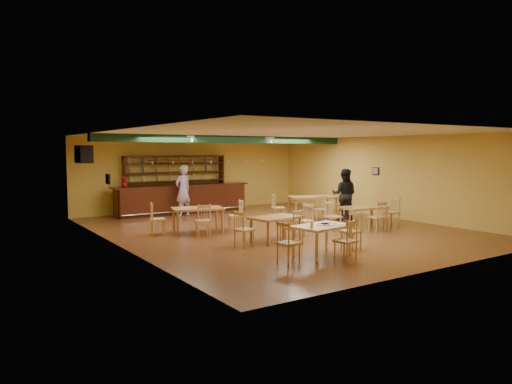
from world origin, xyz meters
TOP-DOWN VIEW (x-y plane):
  - floor at (0.00, 0.00)m, footprint 12.00×12.00m
  - ceiling_beam at (0.00, 2.80)m, footprint 10.00×0.30m
  - track_rail_left at (-1.80, 3.40)m, footprint 0.05×2.50m
  - track_rail_right at (1.40, 3.40)m, footprint 0.05×2.50m
  - ac_unit at (-4.80, 4.20)m, footprint 0.34×0.70m
  - picture_left at (-4.97, 1.00)m, footprint 0.04×0.34m
  - picture_right at (4.97, 0.50)m, footprint 0.04×0.34m
  - bar_counter at (-0.86, 5.15)m, footprint 5.54×0.85m
  - back_bar_hutch at (-0.86, 5.78)m, footprint 4.29×0.40m
  - poinsettia at (-3.19, 5.15)m, footprint 0.30×0.30m
  - dining_table_a at (-2.34, 0.84)m, footprint 1.68×1.25m
  - dining_table_b at (2.34, 1.05)m, footprint 1.90×1.50m
  - dining_table_c at (-1.22, -1.65)m, footprint 1.48×1.02m
  - dining_table_d at (2.35, -1.44)m, footprint 1.50×1.01m
  - near_table at (-1.35, -3.70)m, footprint 1.48×1.07m
  - pizza_tray at (-1.26, -3.70)m, footprint 0.46×0.46m
  - parmesan_shaker at (-1.79, -3.84)m, footprint 0.08×0.08m
  - napkin_stack at (-1.01, -3.50)m, footprint 0.24×0.21m
  - pizza_server at (-1.11, -3.65)m, footprint 0.31×0.25m
  - side_plate at (-0.82, -3.89)m, footprint 0.25×0.25m
  - patron_bar at (-1.22, 4.33)m, footprint 0.81×0.65m
  - patron_right_a at (3.14, 0.25)m, footprint 1.10×1.13m
  - patron_right_b at (3.55, 0.56)m, footprint 1.14×0.81m

SIDE VIEW (x-z plane):
  - floor at x=0.00m, z-range 0.00..0.00m
  - dining_table_c at x=-1.22m, z-range 0.00..0.69m
  - dining_table_d at x=2.35m, z-range 0.00..0.70m
  - near_table at x=-1.35m, z-range 0.00..0.73m
  - dining_table_a at x=-2.34m, z-range 0.00..0.75m
  - dining_table_b at x=2.34m, z-range 0.00..0.83m
  - bar_counter at x=-0.86m, z-range 0.00..1.13m
  - side_plate at x=-0.82m, z-range 0.73..0.74m
  - pizza_tray at x=-1.26m, z-range 0.73..0.74m
  - napkin_stack at x=-1.01m, z-range 0.73..0.76m
  - pizza_server at x=-1.11m, z-range 0.74..0.75m
  - parmesan_shaker at x=-1.79m, z-range 0.73..0.84m
  - patron_right_b at x=3.55m, z-range 0.00..1.80m
  - patron_right_a at x=3.14m, z-range 0.00..1.83m
  - patron_bar at x=-1.22m, z-range 0.00..1.93m
  - back_bar_hutch at x=-0.86m, z-range 0.00..2.28m
  - poinsettia at x=-3.19m, z-range 1.13..1.55m
  - picture_left at x=-4.97m, z-range 1.56..1.84m
  - picture_right at x=4.97m, z-range 1.56..1.84m
  - ac_unit at x=-4.80m, z-range 2.11..2.59m
  - ceiling_beam at x=0.00m, z-range 2.75..3.00m
  - track_rail_left at x=-1.80m, z-range 2.92..2.96m
  - track_rail_right at x=1.40m, z-range 2.92..2.96m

